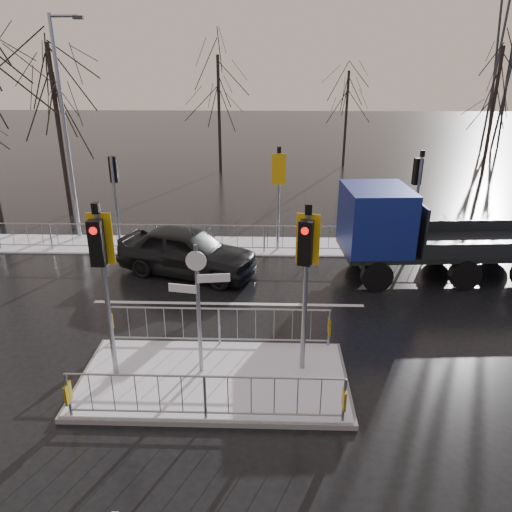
{
  "coord_description": "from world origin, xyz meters",
  "views": [
    {
      "loc": [
        1.25,
        -9.33,
        6.81
      ],
      "look_at": [
        0.85,
        3.15,
        1.8
      ],
      "focal_mm": 35.0,
      "sensor_mm": 36.0,
      "label": 1
    }
  ],
  "objects_px": {
    "flatbed_truck": "(403,231)",
    "street_lamp_left": "(66,123)",
    "traffic_island": "(213,367)",
    "car_far_lane": "(187,251)"
  },
  "relations": [
    {
      "from": "flatbed_truck",
      "to": "car_far_lane",
      "type": "bearing_deg",
      "value": 179.77
    },
    {
      "from": "car_far_lane",
      "to": "street_lamp_left",
      "type": "bearing_deg",
      "value": 72.67
    },
    {
      "from": "flatbed_truck",
      "to": "street_lamp_left",
      "type": "xyz_separation_m",
      "value": [
        -11.92,
        3.54,
        2.88
      ]
    },
    {
      "from": "traffic_island",
      "to": "flatbed_truck",
      "type": "relative_size",
      "value": 0.9
    },
    {
      "from": "traffic_island",
      "to": "street_lamp_left",
      "type": "distance_m",
      "value": 12.17
    },
    {
      "from": "flatbed_truck",
      "to": "street_lamp_left",
      "type": "height_order",
      "value": "street_lamp_left"
    },
    {
      "from": "flatbed_truck",
      "to": "street_lamp_left",
      "type": "bearing_deg",
      "value": 163.47
    },
    {
      "from": "traffic_island",
      "to": "flatbed_truck",
      "type": "xyz_separation_m",
      "value": [
        5.5,
        5.95,
        1.22
      ]
    },
    {
      "from": "street_lamp_left",
      "to": "car_far_lane",
      "type": "bearing_deg",
      "value": -35.57
    },
    {
      "from": "flatbed_truck",
      "to": "traffic_island",
      "type": "bearing_deg",
      "value": -132.76
    }
  ]
}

